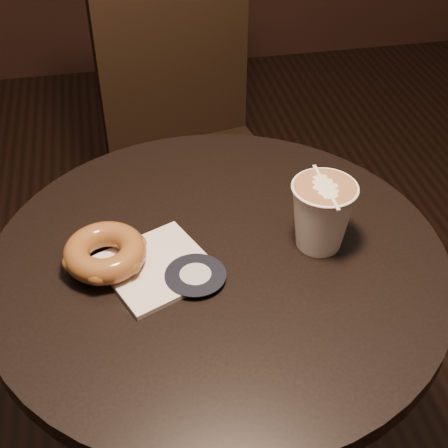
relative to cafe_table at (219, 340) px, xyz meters
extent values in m
cylinder|color=black|center=(0.00, 0.00, 0.18)|extent=(0.70, 0.70, 0.03)
cylinder|color=black|center=(0.00, 0.00, -0.18)|extent=(0.07, 0.07, 0.70)
cube|color=black|center=(0.07, 0.63, -0.10)|extent=(0.47, 0.47, 0.04)
cube|color=black|center=(0.04, 0.81, 0.19)|extent=(0.40, 0.12, 0.54)
cylinder|color=black|center=(-0.06, 0.43, -0.33)|extent=(0.04, 0.04, 0.45)
cylinder|color=black|center=(0.27, 0.50, -0.33)|extent=(0.04, 0.04, 0.45)
cylinder|color=black|center=(-0.13, 0.77, -0.33)|extent=(0.04, 0.04, 0.45)
cylinder|color=black|center=(0.21, 0.83, -0.33)|extent=(0.04, 0.04, 0.45)
cube|color=silver|center=(-0.09, -0.01, 0.20)|extent=(0.19, 0.19, 0.01)
torus|color=brown|center=(-0.17, 0.01, 0.23)|extent=(0.12, 0.12, 0.04)
camera|label=1|loc=(-0.13, -0.69, 0.84)|focal=50.00mm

